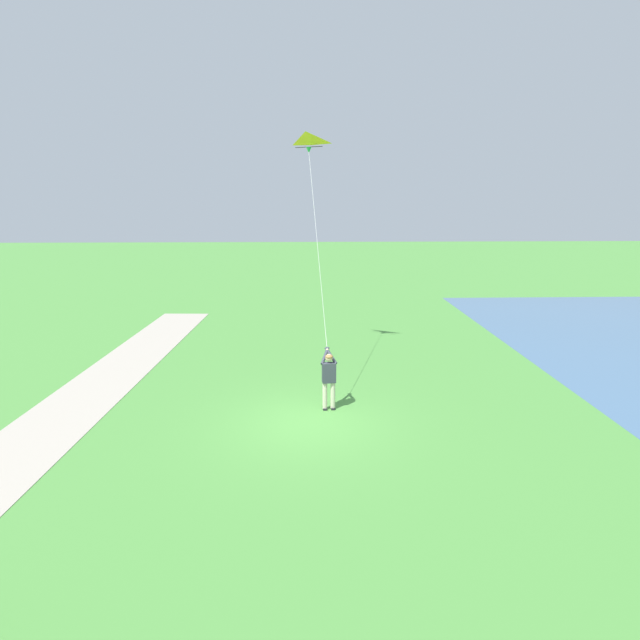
% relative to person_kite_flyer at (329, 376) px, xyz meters
% --- Properties ---
extents(ground_plane, '(120.00, 120.00, 0.00)m').
position_rel_person_kite_flyer_xyz_m(ground_plane, '(0.62, 0.97, -1.05)').
color(ground_plane, '#4C8E3D').
extents(walkway_path, '(3.93, 32.08, 0.02)m').
position_rel_person_kite_flyer_xyz_m(walkway_path, '(7.87, 2.97, -1.04)').
color(walkway_path, '#ADA393').
rests_on(walkway_path, ground).
extents(person_kite_flyer, '(0.52, 0.62, 1.83)m').
position_rel_person_kite_flyer_xyz_m(person_kite_flyer, '(0.00, 0.00, 0.00)').
color(person_kite_flyer, '#232328').
rests_on(person_kite_flyer, ground).
extents(flying_kite, '(1.28, 5.13, 6.63)m').
position_rel_person_kite_flyer_xyz_m(flying_kite, '(0.58, -4.96, 6.96)').
color(flying_kite, yellow).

